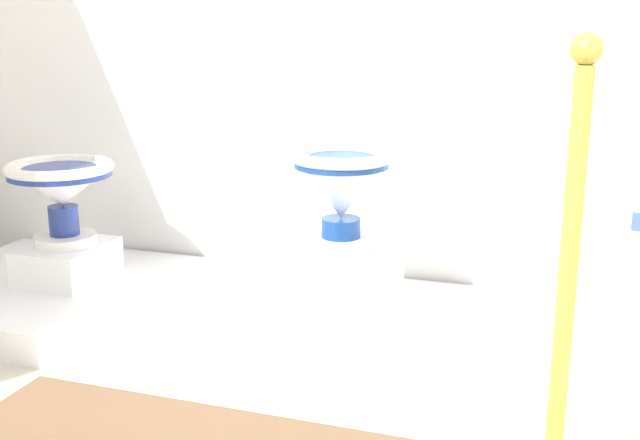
% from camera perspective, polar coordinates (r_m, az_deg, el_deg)
% --- Properties ---
extents(display_platform, '(3.27, 0.94, 0.11)m').
position_cam_1_polar(display_platform, '(2.74, 0.78, -8.02)').
color(display_platform, white).
rests_on(display_platform, ground_plane).
extents(plinth_block_rightmost, '(0.28, 0.34, 0.14)m').
position_cam_1_polar(plinth_block_rightmost, '(3.21, -17.72, -2.89)').
color(plinth_block_rightmost, white).
rests_on(plinth_block_rightmost, display_platform).
extents(antique_toilet_rightmost, '(0.40, 0.40, 0.32)m').
position_cam_1_polar(antique_toilet_rightmost, '(3.14, -18.14, 2.35)').
color(antique_toilet_rightmost, white).
rests_on(antique_toilet_rightmost, plinth_block_rightmost).
extents(plinth_block_central_ornate, '(0.36, 0.38, 0.22)m').
position_cam_1_polar(plinth_block_central_ornate, '(2.71, 1.49, -4.50)').
color(plinth_block_central_ornate, white).
rests_on(plinth_block_central_ornate, display_platform).
extents(antique_toilet_central_ornate, '(0.33, 0.33, 0.35)m').
position_cam_1_polar(antique_toilet_central_ornate, '(2.62, 1.53, 2.37)').
color(antique_toilet_central_ornate, '#AEBCD6').
rests_on(antique_toilet_central_ornate, plinth_block_central_ornate).
extents(stanchion_post_near_right, '(0.27, 0.27, 1.08)m').
position_cam_1_polar(stanchion_post_near_right, '(1.79, 16.67, -12.69)').
color(stanchion_post_near_right, gold).
rests_on(stanchion_post_near_right, ground_plane).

